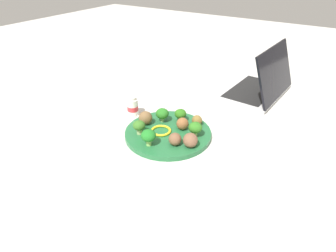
% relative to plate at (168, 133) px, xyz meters
% --- Properties ---
extents(ground_plane, '(4.00, 4.00, 0.00)m').
position_rel_plate_xyz_m(ground_plane, '(0.00, 0.00, -0.01)').
color(ground_plane, beige).
extents(plate, '(0.28, 0.28, 0.02)m').
position_rel_plate_xyz_m(plate, '(0.00, 0.00, 0.00)').
color(plate, '#236638').
rests_on(plate, ground_plane).
extents(broccoli_floret_center, '(0.04, 0.04, 0.05)m').
position_rel_plate_xyz_m(broccoli_floret_center, '(0.09, 0.02, 0.04)').
color(broccoli_floret_center, '#A5CE6C').
rests_on(broccoli_floret_center, plate).
extents(broccoli_floret_near_rim, '(0.04, 0.04, 0.04)m').
position_rel_plate_xyz_m(broccoli_floret_near_rim, '(-0.00, 0.08, 0.04)').
color(broccoli_floret_near_rim, '#A4B876').
rests_on(broccoli_floret_near_rim, plate).
extents(broccoli_floret_front_left, '(0.05, 0.05, 0.05)m').
position_rel_plate_xyz_m(broccoli_floret_front_left, '(-0.01, -0.10, 0.04)').
color(broccoli_floret_front_left, '#9ACD67').
rests_on(broccoli_floret_front_left, plate).
extents(broccoli_floret_mid_right, '(0.04, 0.04, 0.05)m').
position_rel_plate_xyz_m(broccoli_floret_mid_right, '(-0.07, -0.06, 0.04)').
color(broccoli_floret_mid_right, '#A1B874').
rests_on(broccoli_floret_mid_right, plate).
extents(broccoli_floret_back_right, '(0.04, 0.04, 0.05)m').
position_rel_plate_xyz_m(broccoli_floret_back_right, '(-0.05, 0.04, 0.04)').
color(broccoli_floret_back_right, '#91B775').
rests_on(broccoli_floret_back_right, plate).
extents(meatball_back_right, '(0.04, 0.04, 0.04)m').
position_rel_plate_xyz_m(meatball_back_right, '(0.06, -0.05, 0.03)').
color(meatball_back_right, brown).
rests_on(meatball_back_right, plate).
extents(meatball_mid_right, '(0.04, 0.04, 0.04)m').
position_rel_plate_xyz_m(meatball_mid_right, '(0.03, 0.04, 0.03)').
color(meatball_mid_right, brown).
rests_on(meatball_mid_right, plate).
extents(meatball_near_rim, '(0.05, 0.05, 0.05)m').
position_rel_plate_xyz_m(meatball_near_rim, '(-0.09, 0.00, 0.03)').
color(meatball_near_rim, brown).
rests_on(meatball_near_rim, plate).
extents(meatball_far_rim, '(0.04, 0.04, 0.04)m').
position_rel_plate_xyz_m(meatball_far_rim, '(0.10, -0.04, 0.03)').
color(meatball_far_rim, brown).
rests_on(meatball_far_rim, plate).
extents(meatball_mid_left, '(0.04, 0.04, 0.04)m').
position_rel_plate_xyz_m(meatball_mid_left, '(0.06, 0.09, 0.03)').
color(meatball_mid_left, brown).
rests_on(meatball_mid_left, plate).
extents(pepper_ring_back_right, '(0.07, 0.07, 0.01)m').
position_rel_plate_xyz_m(pepper_ring_back_right, '(-0.02, -0.01, 0.01)').
color(pepper_ring_back_right, yellow).
rests_on(pepper_ring_back_right, plate).
extents(napkin, '(0.17, 0.12, 0.01)m').
position_rel_plate_xyz_m(napkin, '(0.25, -0.03, -0.01)').
color(napkin, white).
rests_on(napkin, ground_plane).
extents(fork, '(0.12, 0.02, 0.01)m').
position_rel_plate_xyz_m(fork, '(0.26, -0.01, -0.00)').
color(fork, silver).
rests_on(fork, napkin).
extents(knife, '(0.15, 0.02, 0.01)m').
position_rel_plate_xyz_m(knife, '(0.26, -0.05, -0.00)').
color(knife, white).
rests_on(knife, napkin).
extents(yogurt_bottle, '(0.04, 0.04, 0.07)m').
position_rel_plate_xyz_m(yogurt_bottle, '(-0.18, 0.05, 0.02)').
color(yogurt_bottle, white).
rests_on(yogurt_bottle, ground_plane).
extents(laptop, '(0.24, 0.33, 0.21)m').
position_rel_plate_xyz_m(laptop, '(0.15, 0.47, 0.03)').
color(laptop, silver).
rests_on(laptop, ground_plane).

